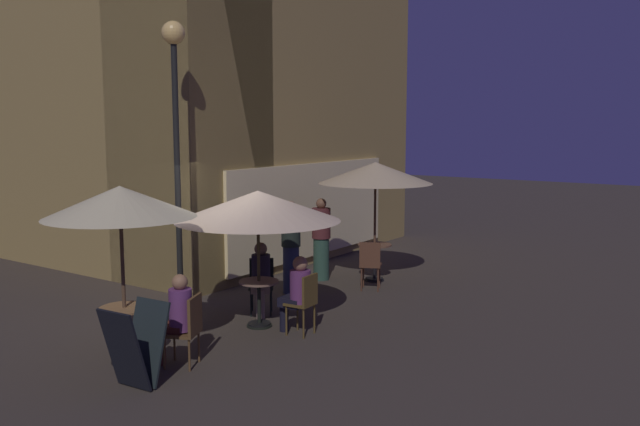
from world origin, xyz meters
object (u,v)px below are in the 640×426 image
cafe_chair_3 (370,261)px  patron_standing_4 (321,239)px  menu_sandwich_board (136,346)px  patio_umbrella_1 (120,203)px  cafe_table_0 (259,296)px  patron_standing_3 (291,247)px  patio_umbrella_2 (375,173)px  patio_umbrella_0 (258,206)px  cafe_chair_1 (261,280)px  patron_seated_2 (176,315)px  cafe_chair_2 (188,325)px  patron_seated_1 (261,274)px  street_lamp_near_corner (175,100)px  patron_seated_0 (297,290)px  cafe_table_1 (125,324)px  cafe_chair_0 (305,299)px  cafe_table_2 (375,255)px

cafe_chair_3 → patron_standing_4: bearing=55.4°
menu_sandwich_board → patio_umbrella_1: bearing=54.8°
cafe_table_0 → patron_standing_4: (3.18, 1.00, 0.34)m
menu_sandwich_board → patron_standing_3: 4.84m
cafe_table_0 → patio_umbrella_1: bearing=168.4°
patio_umbrella_2 → menu_sandwich_board: bearing=-176.5°
patio_umbrella_0 → patio_umbrella_2: 3.73m
cafe_chair_1 → patron_standing_4: 2.61m
patron_standing_3 → patron_standing_4: size_ratio=1.04×
patio_umbrella_0 → patron_seated_2: size_ratio=2.08×
cafe_chair_2 → patron_seated_1: size_ratio=0.78×
patio_umbrella_0 → cafe_chair_3: 3.25m
street_lamp_near_corner → patio_umbrella_2: bearing=-22.5°
cafe_chair_1 → patron_seated_1: patron_seated_1 is taller
street_lamp_near_corner → patron_seated_0: bearing=-86.2°
cafe_table_1 → patron_seated_1: 2.75m
street_lamp_near_corner → patron_standing_3: (2.07, -0.79, -2.68)m
cafe_chair_2 → patron_seated_2: bearing=0.0°
patio_umbrella_0 → cafe_chair_0: 1.60m
patio_umbrella_2 → patron_seated_1: size_ratio=1.98×
patio_umbrella_2 → cafe_chair_2: bearing=-175.8°
patron_standing_4 → cafe_chair_1: bearing=-86.0°
cafe_table_0 → cafe_table_1: (-2.24, 0.46, 0.03)m
menu_sandwich_board → cafe_chair_2: menu_sandwich_board is taller
patio_umbrella_0 → patio_umbrella_1: bearing=168.4°
patron_seated_0 → patron_seated_1: size_ratio=0.99×
menu_sandwich_board → cafe_table_0: size_ratio=1.37×
cafe_chair_1 → patio_umbrella_0: bearing=0.0°
patio_umbrella_2 → cafe_chair_1: bearing=172.2°
patio_umbrella_0 → patron_standing_3: bearing=23.4°
menu_sandwich_board → cafe_chair_3: (5.67, 0.05, 0.05)m
patio_umbrella_2 → cafe_chair_1: 3.52m
patio_umbrella_2 → patron_seated_0: (-3.67, -0.77, -1.51)m
cafe_table_2 → patron_standing_3: 1.96m
patio_umbrella_2 → cafe_chair_1: patio_umbrella_2 is taller
patio_umbrella_0 → patio_umbrella_1: 2.29m
street_lamp_near_corner → patron_seated_2: 3.86m
cafe_table_1 → patron_standing_4: patron_standing_4 is taller
patron_seated_1 → patron_seated_2: 2.52m
cafe_chair_0 → street_lamp_near_corner: bearing=0.2°
patio_umbrella_1 → patron_seated_0: (2.28, -1.17, -1.47)m
menu_sandwich_board → cafe_table_1: menu_sandwich_board is taller
patron_seated_1 → patio_umbrella_2: bearing=137.1°
cafe_table_0 → patron_standing_3: bearing=23.4°
street_lamp_near_corner → cafe_table_1: 3.89m
street_lamp_near_corner → cafe_table_1: bearing=-150.9°
cafe_table_0 → patron_seated_0: size_ratio=0.61×
cafe_table_1 → patron_seated_0: (2.28, -1.17, 0.16)m
cafe_chair_1 → cafe_chair_2: bearing=-18.6°
patio_umbrella_0 → patron_seated_2: bearing=-173.8°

